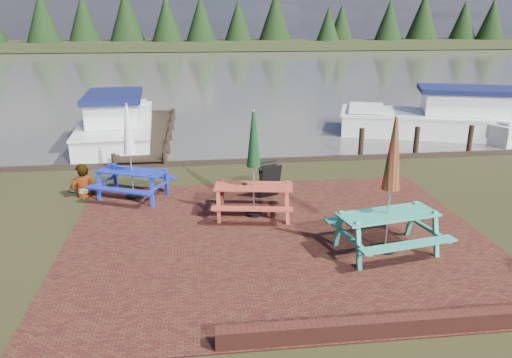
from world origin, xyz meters
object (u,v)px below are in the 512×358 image
object	(u,v)px
boat_near	(445,120)
boat_jetty	(118,125)
jetty	(150,132)
picnic_table_red	(254,181)
person	(80,164)
picnic_table_blue	(131,166)
picnic_table_teal	(389,207)
chalkboard	(270,180)

from	to	relation	value
boat_near	boat_jetty	bearing A→B (deg)	106.55
jetty	boat_jetty	distance (m)	1.29
picnic_table_red	person	xyz separation A→B (m)	(-4.33, 1.89, 0.00)
boat_jetty	picnic_table_blue	bearing A→B (deg)	-82.93
picnic_table_blue	boat_near	bearing A→B (deg)	53.95
picnic_table_teal	boat_jetty	size ratio (longest dim) A/B	0.36
boat_jetty	person	distance (m)	6.96
picnic_table_blue	person	xyz separation A→B (m)	(-1.33, 0.28, 0.02)
jetty	boat_near	distance (m)	12.14
chalkboard	person	bearing A→B (deg)	153.34
chalkboard	boat_jetty	size ratio (longest dim) A/B	0.12
picnic_table_red	boat_jetty	size ratio (longest dim) A/B	0.33
picnic_table_teal	jetty	bearing A→B (deg)	105.45
picnic_table_blue	chalkboard	size ratio (longest dim) A/B	2.77
boat_near	person	size ratio (longest dim) A/B	4.80
picnic_table_teal	picnic_table_blue	size ratio (longest dim) A/B	1.11
jetty	person	world-z (taller)	person
picnic_table_red	boat_near	distance (m)	12.25
chalkboard	person	xyz separation A→B (m)	(-4.92, 0.57, 0.43)
jetty	boat_near	world-z (taller)	boat_near
jetty	boat_near	bearing A→B (deg)	-2.99
picnic_table_teal	picnic_table_red	size ratio (longest dim) A/B	1.09
chalkboard	boat_jetty	world-z (taller)	boat_jetty
jetty	picnic_table_teal	bearing A→B (deg)	-63.49
picnic_table_teal	jetty	xyz separation A→B (m)	(-5.57, 11.18, -0.86)
picnic_table_teal	boat_jetty	world-z (taller)	picnic_table_teal
boat_near	picnic_table_teal	bearing A→B (deg)	166.90
boat_jetty	boat_near	distance (m)	13.37
picnic_table_red	person	size ratio (longest dim) A/B	1.42
boat_jetty	person	bearing A→B (deg)	-93.34
boat_jetty	person	xyz separation A→B (m)	(0.04, -6.94, 0.44)
picnic_table_red	boat_jetty	world-z (taller)	picnic_table_red
jetty	person	distance (m)	7.21
picnic_table_red	jetty	distance (m)	9.52
picnic_table_blue	jetty	bearing A→B (deg)	115.78
jetty	person	xyz separation A→B (m)	(-1.19, -7.07, 0.78)
boat_near	person	world-z (taller)	boat_near
picnic_table_teal	picnic_table_red	xyz separation A→B (m)	(-2.43, 2.22, -0.08)
jetty	boat_jetty	xyz separation A→B (m)	(-1.24, -0.12, 0.34)
boat_jetty	boat_near	bearing A→B (deg)	-5.89
jetty	boat_jetty	world-z (taller)	boat_jetty
picnic_table_blue	chalkboard	xyz separation A→B (m)	(3.59, -0.29, -0.41)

